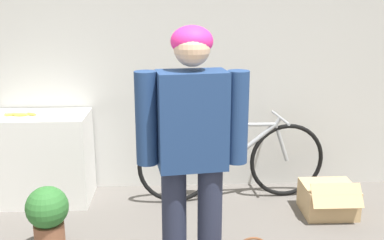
% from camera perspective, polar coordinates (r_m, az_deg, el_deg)
% --- Properties ---
extents(wall_back, '(8.00, 0.07, 2.60)m').
position_cam_1_polar(wall_back, '(4.21, -2.92, 8.36)').
color(wall_back, silver).
rests_on(wall_back, ground_plane).
extents(side_shelf, '(0.87, 0.50, 0.81)m').
position_cam_1_polar(side_shelf, '(4.29, -18.56, -4.60)').
color(side_shelf, white).
rests_on(side_shelf, ground_plane).
extents(person, '(0.68, 0.29, 1.65)m').
position_cam_1_polar(person, '(2.72, -0.00, -2.69)').
color(person, '#23283D').
rests_on(person, ground_plane).
extents(bicycle, '(1.72, 0.46, 0.77)m').
position_cam_1_polar(bicycle, '(4.11, 5.16, -5.12)').
color(bicycle, black).
rests_on(bicycle, ground_plane).
extents(banana, '(0.30, 0.08, 0.03)m').
position_cam_1_polar(banana, '(4.17, -20.97, 0.69)').
color(banana, '#EAD64C').
rests_on(banana, side_shelf).
extents(cardboard_box, '(0.44, 0.45, 0.33)m').
position_cam_1_polar(cardboard_box, '(4.09, 16.90, -9.57)').
color(cardboard_box, tan).
rests_on(cardboard_box, ground_plane).
extents(potted_plant, '(0.31, 0.31, 0.50)m').
position_cam_1_polar(potted_plant, '(3.47, -17.84, -11.45)').
color(potted_plant, brown).
rests_on(potted_plant, ground_plane).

